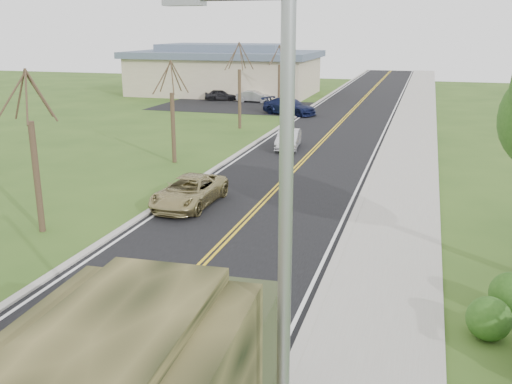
% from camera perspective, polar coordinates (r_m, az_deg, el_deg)
% --- Properties ---
extents(road, '(8.00, 120.00, 0.01)m').
position_cam_1_polar(road, '(48.24, 8.63, 7.08)').
color(road, black).
rests_on(road, ground).
extents(curb_right, '(0.30, 120.00, 0.12)m').
position_cam_1_polar(curb_right, '(47.84, 13.58, 6.80)').
color(curb_right, '#9E998E').
rests_on(curb_right, ground).
extents(sidewalk_right, '(3.20, 120.00, 0.10)m').
position_cam_1_polar(sidewalk_right, '(47.79, 15.69, 6.63)').
color(sidewalk_right, '#9E998E').
rests_on(sidewalk_right, ground).
extents(curb_left, '(0.30, 120.00, 0.10)m').
position_cam_1_polar(curb_left, '(48.98, 3.78, 7.41)').
color(curb_left, '#9E998E').
rests_on(curb_left, ground).
extents(street_light, '(1.65, 0.22, 8.00)m').
position_cam_1_polar(street_light, '(7.55, 2.15, -7.37)').
color(street_light, gray).
rests_on(street_light, ground).
extents(bare_tree_a, '(1.93, 2.26, 6.08)m').
position_cam_1_polar(bare_tree_a, '(22.46, -21.21, 2.65)').
color(bare_tree_a, '#38281C').
rests_on(bare_tree_a, ground).
extents(bare_tree_b, '(1.83, 2.14, 5.73)m').
position_cam_1_polar(bare_tree_b, '(32.60, -8.32, 7.20)').
color(bare_tree_b, '#38281C').
rests_on(bare_tree_b, ground).
extents(bare_tree_c, '(2.04, 2.39, 6.42)m').
position_cam_1_polar(bare_tree_c, '(43.65, -1.66, 9.98)').
color(bare_tree_c, '#38281C').
rests_on(bare_tree_c, ground).
extents(bare_tree_d, '(1.88, 2.20, 5.91)m').
position_cam_1_polar(bare_tree_d, '(55.14, 2.32, 11.02)').
color(bare_tree_d, '#38281C').
rests_on(bare_tree_d, ground).
extents(commercial_building, '(25.50, 21.50, 5.65)m').
position_cam_1_polar(commercial_building, '(67.27, -3.10, 12.05)').
color(commercial_building, tan).
rests_on(commercial_building, ground).
extents(suv_champagne, '(2.26, 4.65, 1.27)m').
position_cam_1_polar(suv_champagne, '(24.75, -6.70, 0.06)').
color(suv_champagne, '#938653').
rests_on(suv_champagne, ground).
extents(sedan_silver, '(1.71, 3.83, 1.22)m').
position_cam_1_polar(sedan_silver, '(36.41, 3.26, 5.29)').
color(sedan_silver, silver).
rests_on(sedan_silver, ground).
extents(lot_car_dark, '(3.71, 2.40, 1.17)m').
position_cam_1_polar(lot_car_dark, '(61.31, -3.52, 9.68)').
color(lot_car_dark, black).
rests_on(lot_car_dark, ground).
extents(lot_car_silver, '(3.65, 1.37, 1.19)m').
position_cam_1_polar(lot_car_silver, '(59.69, -0.18, 9.54)').
color(lot_car_silver, '#A1A1A5').
rests_on(lot_car_silver, ground).
extents(lot_car_navy, '(5.44, 3.75, 1.46)m').
position_cam_1_polar(lot_car_navy, '(51.00, 3.37, 8.54)').
color(lot_car_navy, black).
rests_on(lot_car_navy, ground).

